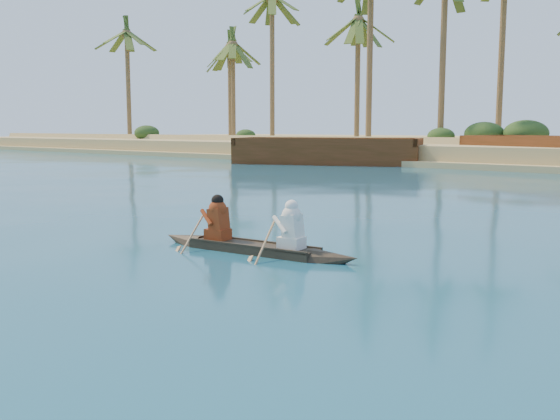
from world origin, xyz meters
The scene contains 3 objects.
ground centered at (0.00, 0.00, 0.00)m, with size 160.00×160.00×0.00m, color #0C3752.
canoe centered at (-4.24, -3.87, 0.24)m, with size 4.58×1.10×1.25m.
barge_left centered at (-20.43, 22.00, 0.72)m, with size 13.01×8.37×2.06m.
Camera 1 is at (3.75, -12.88, 2.43)m, focal length 40.00 mm.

